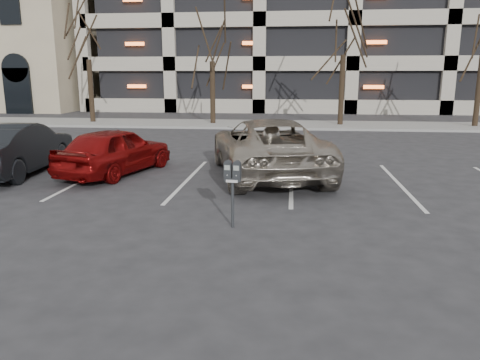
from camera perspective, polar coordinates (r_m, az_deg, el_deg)
The scene contains 10 objects.
ground at distance 10.38m, azimuth -1.52°, elevation -2.92°, with size 140.00×140.00×0.00m, color #28282B.
sidewalk at distance 26.08m, azimuth 3.25°, elevation 6.77°, with size 80.00×4.00×0.12m, color gray.
stall_lines at distance 12.82m, azimuth -6.34°, elevation 0.09°, with size 16.90×5.20×0.00m.
tree_a at distance 28.43m, azimuth -18.27°, elevation 18.14°, with size 3.49×3.49×7.94m.
tree_b at distance 26.41m, azimuth -3.47°, elevation 18.81°, with size 3.39×3.39×7.70m.
tree_c at distance 26.23m, azimuth 12.73°, elevation 19.66°, with size 3.69×3.69×8.38m.
parking_meter at distance 8.58m, azimuth -0.92°, elevation 0.31°, with size 0.33×0.16×1.25m.
suv_silver at distance 13.18m, azimuth 3.40°, elevation 4.03°, with size 3.98×6.27×1.62m.
car_red at distance 13.80m, azimuth -14.96°, elevation 3.49°, with size 1.60×3.98×1.35m, color maroon.
car_dark at distance 14.81m, azimuth -25.66°, elevation 3.51°, with size 1.57×4.49×1.48m, color black.
Camera 1 is at (1.36, -9.90, 2.82)m, focal length 35.00 mm.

